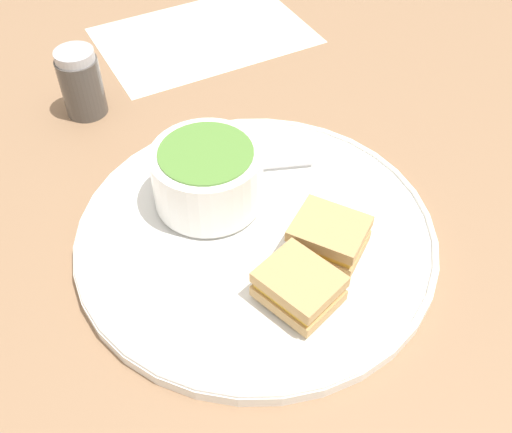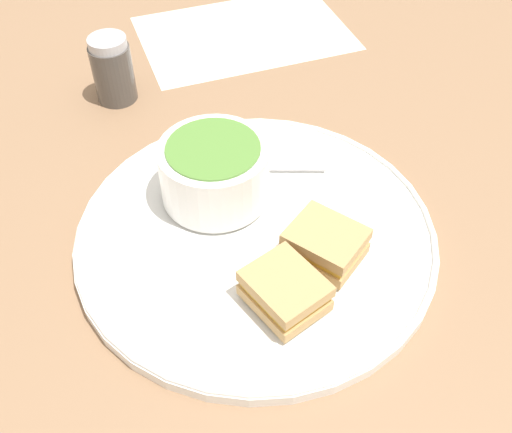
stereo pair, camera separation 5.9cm
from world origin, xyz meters
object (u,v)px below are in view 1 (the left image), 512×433
(sandwich_half_far, at_px, (329,236))
(salt_shaker, at_px, (81,83))
(spoon, at_px, (227,169))
(sandwich_half_near, at_px, (299,286))
(soup_bowl, at_px, (208,176))

(sandwich_half_far, xyz_separation_m, salt_shaker, (-0.37, -0.06, 0.01))
(spoon, bearing_deg, sandwich_half_near, 104.56)
(spoon, relative_size, sandwich_half_far, 1.33)
(spoon, height_order, sandwich_half_far, sandwich_half_far)
(spoon, xyz_separation_m, salt_shaker, (-0.22, -0.05, 0.02))
(sandwich_half_far, bearing_deg, spoon, -177.44)
(sandwich_half_near, distance_m, sandwich_half_far, 0.07)
(sandwich_half_far, distance_m, salt_shaker, 0.38)
(soup_bowl, height_order, spoon, soup_bowl)
(soup_bowl, bearing_deg, salt_shaker, -176.97)
(soup_bowl, xyz_separation_m, sandwich_half_near, (0.16, -0.02, -0.02))
(sandwich_half_near, xyz_separation_m, salt_shaker, (-0.40, 0.00, 0.01))
(sandwich_half_near, bearing_deg, salt_shaker, 179.58)
(soup_bowl, distance_m, sandwich_half_far, 0.14)
(soup_bowl, relative_size, spoon, 1.00)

